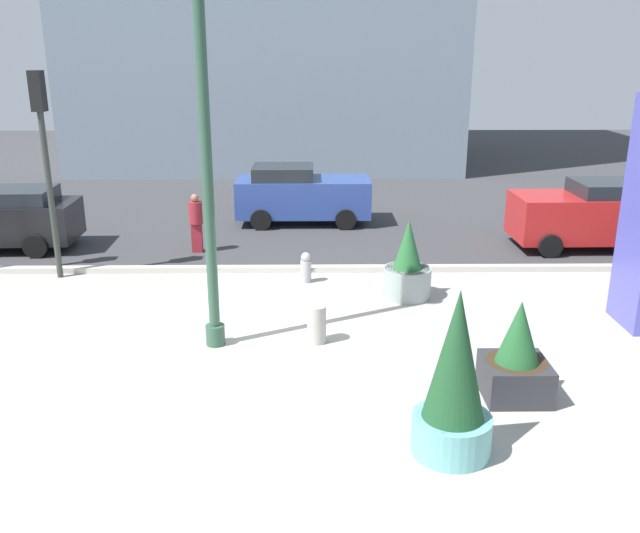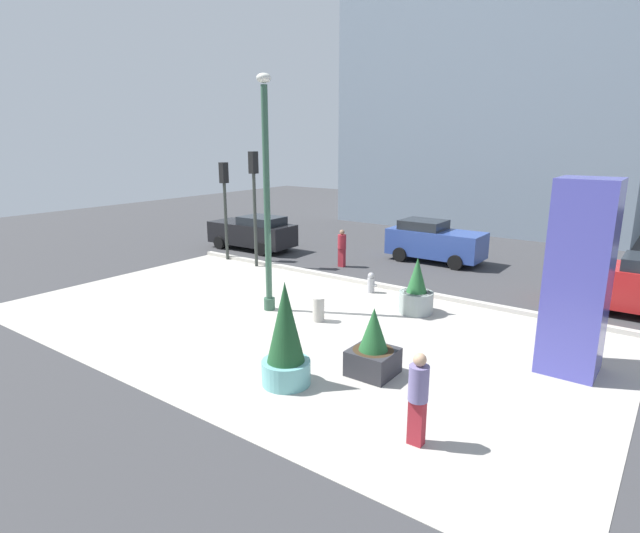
% 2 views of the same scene
% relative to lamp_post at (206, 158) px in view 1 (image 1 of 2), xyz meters
% --- Properties ---
extents(ground_plane, '(60.00, 60.00, 0.00)m').
position_rel_lamp_post_xyz_m(ground_plane, '(1.27, 5.22, -3.53)').
color(ground_plane, '#38383A').
extents(plaza_pavement, '(18.00, 10.00, 0.02)m').
position_rel_lamp_post_xyz_m(plaza_pavement, '(1.27, -0.78, -3.53)').
color(plaza_pavement, '#ADA89E').
rests_on(plaza_pavement, ground_plane).
extents(curb_strip, '(18.00, 0.24, 0.16)m').
position_rel_lamp_post_xyz_m(curb_strip, '(1.27, 4.34, -3.45)').
color(curb_strip, '#B7B2A8').
rests_on(curb_strip, ground_plane).
extents(lamp_post, '(0.44, 0.44, 7.23)m').
position_rel_lamp_post_xyz_m(lamp_post, '(0.00, 0.00, 0.00)').
color(lamp_post, '#335642').
rests_on(lamp_post, ground_plane).
extents(potted_plant_by_pillar, '(1.08, 1.08, 1.80)m').
position_rel_lamp_post_xyz_m(potted_plant_by_pillar, '(3.95, 2.52, -2.86)').
color(potted_plant_by_pillar, gray).
rests_on(potted_plant_by_pillar, ground_plane).
extents(potted_plant_near_right, '(1.10, 1.10, 2.40)m').
position_rel_lamp_post_xyz_m(potted_plant_near_right, '(3.74, -3.63, -2.47)').
color(potted_plant_near_right, '#6BB2B2').
rests_on(potted_plant_near_right, ground_plane).
extents(potted_plant_curbside, '(1.01, 1.01, 1.64)m').
position_rel_lamp_post_xyz_m(potted_plant_curbside, '(5.07, -2.06, -2.87)').
color(potted_plant_curbside, '#2D2D33').
rests_on(potted_plant_curbside, ground_plane).
extents(fire_hydrant, '(0.36, 0.26, 0.75)m').
position_rel_lamp_post_xyz_m(fire_hydrant, '(1.69, 3.56, -3.16)').
color(fire_hydrant, '#99999E').
rests_on(fire_hydrant, ground_plane).
extents(concrete_bollard, '(0.36, 0.36, 0.75)m').
position_rel_lamp_post_xyz_m(concrete_bollard, '(1.91, 0.08, -3.16)').
color(concrete_bollard, '#B2ADA3').
rests_on(concrete_bollard, ground_plane).
extents(traffic_light_far_side, '(0.28, 0.42, 4.88)m').
position_rel_lamp_post_xyz_m(traffic_light_far_side, '(-4.34, 4.02, -0.25)').
color(traffic_light_far_side, '#333833').
rests_on(traffic_light_far_side, ground_plane).
extents(car_passing_lane, '(4.21, 2.03, 1.84)m').
position_rel_lamp_post_xyz_m(car_passing_lane, '(1.48, 9.42, -2.61)').
color(car_passing_lane, '#2D4793').
rests_on(car_passing_lane, ground_plane).
extents(car_far_lane, '(3.83, 2.11, 1.88)m').
position_rel_lamp_post_xyz_m(car_far_lane, '(9.42, 6.48, -2.58)').
color(car_far_lane, red).
rests_on(car_far_lane, ground_plane).
extents(pedestrian_crossing, '(0.37, 0.37, 1.62)m').
position_rel_lamp_post_xyz_m(pedestrian_crossing, '(-1.32, 6.17, -2.63)').
color(pedestrian_crossing, maroon).
rests_on(pedestrian_crossing, ground_plane).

